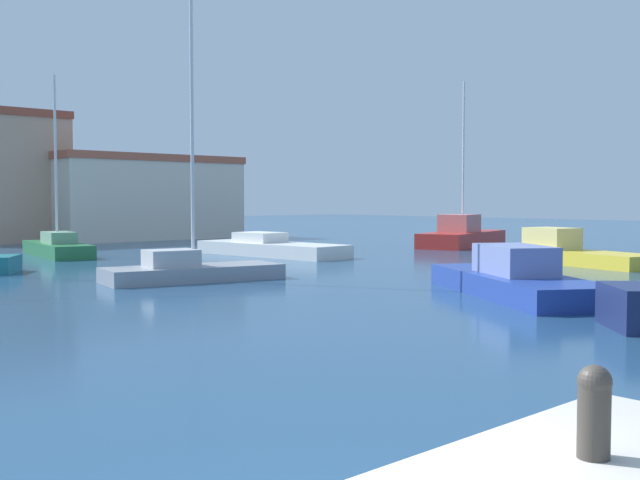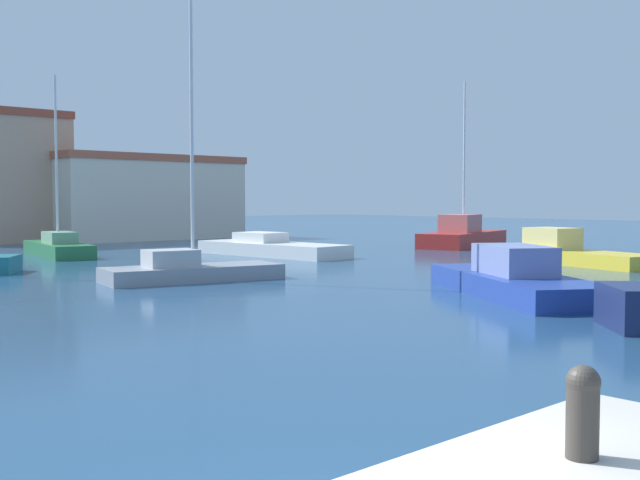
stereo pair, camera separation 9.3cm
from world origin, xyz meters
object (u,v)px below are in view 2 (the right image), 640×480
at_px(sailboat_red_behind_lamppost, 463,235).
at_px(motorboat_white_mid_harbor, 271,248).
at_px(mooring_bollard, 583,408).
at_px(sailboat_green_far_left, 58,246).
at_px(sailboat_grey_inner_mooring, 189,268).
at_px(motorboat_blue_distant_east, 514,279).
at_px(motorboat_yellow_center_channel, 566,253).

bearing_deg(sailboat_red_behind_lamppost, motorboat_white_mid_harbor, 171.56).
height_order(mooring_bollard, sailboat_red_behind_lamppost, sailboat_red_behind_lamppost).
distance_m(sailboat_red_behind_lamppost, sailboat_green_far_left, 23.12).
bearing_deg(mooring_bollard, sailboat_red_behind_lamppost, 38.13).
relative_size(sailboat_red_behind_lamppost, sailboat_green_far_left, 1.09).
distance_m(mooring_bollard, sailboat_grey_inner_mooring, 22.67).
relative_size(sailboat_grey_inner_mooring, sailboat_green_far_left, 1.14).
relative_size(sailboat_grey_inner_mooring, sailboat_red_behind_lamppost, 1.04).
bearing_deg(sailboat_green_far_left, sailboat_red_behind_lamppost, -22.82).
distance_m(sailboat_green_far_left, motorboat_blue_distant_east, 24.70).
bearing_deg(sailboat_grey_inner_mooring, motorboat_yellow_center_channel, -17.14).
bearing_deg(motorboat_white_mid_harbor, sailboat_red_behind_lamppost, -8.44).
distance_m(sailboat_red_behind_lamppost, motorboat_blue_distant_east, 23.84).
bearing_deg(motorboat_yellow_center_channel, motorboat_white_mid_harbor, 118.26).
height_order(mooring_bollard, sailboat_grey_inner_mooring, sailboat_grey_inner_mooring).
bearing_deg(motorboat_blue_distant_east, motorboat_yellow_center_channel, 23.19).
distance_m(sailboat_grey_inner_mooring, sailboat_red_behind_lamppost, 23.55).
relative_size(motorboat_yellow_center_channel, motorboat_blue_distant_east, 1.07).
xyz_separation_m(mooring_bollard, motorboat_blue_distant_east, (14.82, 10.30, -0.98)).
xyz_separation_m(sailboat_red_behind_lamppost, sailboat_green_far_left, (-21.31, 8.96, -0.18)).
bearing_deg(sailboat_red_behind_lamppost, sailboat_green_far_left, 157.18).
bearing_deg(motorboat_yellow_center_channel, sailboat_green_far_left, 127.14).
bearing_deg(motorboat_white_mid_harbor, sailboat_green_far_left, 139.02).
relative_size(sailboat_grey_inner_mooring, motorboat_blue_distant_east, 1.30).
relative_size(sailboat_red_behind_lamppost, motorboat_blue_distant_east, 1.25).
xyz_separation_m(mooring_bollard, motorboat_white_mid_harbor, (19.66, 27.80, -1.08)).
distance_m(mooring_bollard, motorboat_white_mid_harbor, 34.06).
height_order(mooring_bollard, motorboat_blue_distant_east, mooring_bollard).
distance_m(sailboat_grey_inner_mooring, motorboat_yellow_center_channel, 17.15).
bearing_deg(sailboat_grey_inner_mooring, motorboat_white_mid_harbor, 37.81).
bearing_deg(sailboat_green_far_left, mooring_bollard, -108.44).
bearing_deg(mooring_bollard, motorboat_blue_distant_east, 34.80).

